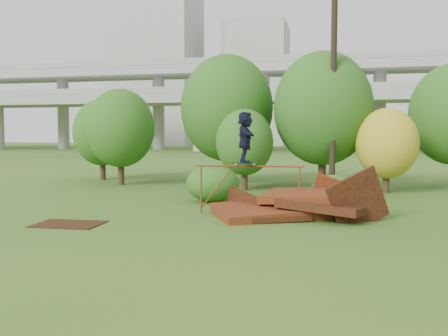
% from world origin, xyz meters
% --- Properties ---
extents(ground, '(240.00, 240.00, 0.00)m').
position_xyz_m(ground, '(0.00, 0.00, 0.00)').
color(ground, '#2D5116').
rests_on(ground, ground).
extents(scrap_pile, '(5.97, 4.07, 2.24)m').
position_xyz_m(scrap_pile, '(1.60, 1.94, 0.34)').
color(scrap_pile, '#40170B').
rests_on(scrap_pile, ground).
extents(grind_rail, '(3.69, 0.39, 1.69)m').
position_xyz_m(grind_rail, '(0.05, 2.23, 1.29)').
color(grind_rail, brown).
rests_on(grind_rail, ground).
extents(skateboard, '(0.89, 0.31, 0.09)m').
position_xyz_m(skateboard, '(-0.11, 2.22, 1.77)').
color(skateboard, black).
rests_on(skateboard, grind_rail).
extents(skater, '(0.89, 1.70, 1.75)m').
position_xyz_m(skater, '(-0.11, 2.22, 2.66)').
color(skater, black).
rests_on(skater, skateboard).
extents(flat_plate, '(2.06, 1.52, 0.03)m').
position_xyz_m(flat_plate, '(-5.00, -0.96, 0.01)').
color(flat_plate, black).
rests_on(flat_plate, ground).
extents(tree_0, '(3.67, 3.67, 5.17)m').
position_xyz_m(tree_0, '(-8.45, 10.35, 3.06)').
color(tree_0, black).
rests_on(tree_0, ground).
extents(tree_1, '(5.10, 5.10, 7.10)m').
position_xyz_m(tree_1, '(-3.02, 12.37, 4.16)').
color(tree_1, black).
rests_on(tree_1, ground).
extents(tree_2, '(2.82, 2.82, 3.98)m').
position_xyz_m(tree_2, '(-1.46, 9.35, 2.35)').
color(tree_2, black).
rests_on(tree_2, ground).
extents(tree_3, '(4.96, 4.96, 6.88)m').
position_xyz_m(tree_3, '(2.21, 10.99, 4.02)').
color(tree_3, black).
rests_on(tree_3, ground).
extents(tree_4, '(2.88, 2.88, 3.97)m').
position_xyz_m(tree_4, '(5.21, 9.78, 2.31)').
color(tree_4, black).
rests_on(tree_4, ground).
extents(tree_6, '(3.45, 3.45, 4.82)m').
position_xyz_m(tree_6, '(-10.77, 12.85, 2.83)').
color(tree_6, black).
rests_on(tree_6, ground).
extents(shrub_left, '(2.18, 2.01, 1.51)m').
position_xyz_m(shrub_left, '(-1.94, 4.92, 0.76)').
color(shrub_left, '#144913').
rests_on(shrub_left, ground).
extents(shrub_right, '(1.76, 1.62, 1.25)m').
position_xyz_m(shrub_right, '(2.91, 4.25, 0.62)').
color(shrub_right, '#144913').
rests_on(shrub_right, ground).
extents(utility_pole, '(1.40, 0.28, 10.84)m').
position_xyz_m(utility_pole, '(2.73, 9.13, 5.49)').
color(utility_pole, black).
rests_on(utility_pole, ground).
extents(freeway_overpass, '(160.00, 15.00, 13.70)m').
position_xyz_m(freeway_overpass, '(0.00, 62.92, 10.32)').
color(freeway_overpass, gray).
rests_on(freeway_overpass, ground).
extents(building_left, '(18.00, 16.00, 35.00)m').
position_xyz_m(building_left, '(-38.00, 95.00, 17.50)').
color(building_left, '#9E9E99').
rests_on(building_left, ground).
extents(building_right, '(14.00, 14.00, 28.00)m').
position_xyz_m(building_right, '(-16.00, 102.00, 14.00)').
color(building_right, '#9E9E99').
rests_on(building_right, ground).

